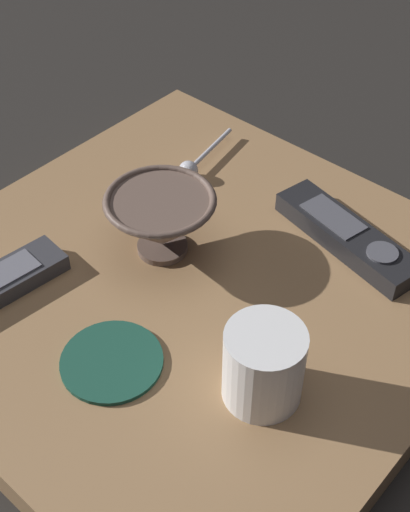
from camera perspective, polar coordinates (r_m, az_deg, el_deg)
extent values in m
plane|color=black|center=(0.82, -1.16, -4.01)|extent=(6.00, 6.00, 0.00)
cube|color=#936D47|center=(0.81, -1.18, -2.98)|extent=(0.58, 0.58, 0.04)
cylinder|color=brown|center=(0.83, -3.45, 0.76)|extent=(0.06, 0.06, 0.01)
cone|color=brown|center=(0.80, -3.56, 2.69)|extent=(0.13, 0.13, 0.07)
torus|color=brown|center=(0.78, -3.67, 4.52)|extent=(0.13, 0.13, 0.01)
cylinder|color=white|center=(0.66, 4.75, -8.78)|extent=(0.08, 0.08, 0.08)
cylinder|color=silver|center=(0.96, 0.51, 8.71)|extent=(0.10, 0.02, 0.01)
sphere|color=silver|center=(0.92, -1.35, 6.92)|extent=(0.03, 0.03, 0.03)
cube|color=black|center=(0.84, 11.35, 1.60)|extent=(0.09, 0.20, 0.02)
cylinder|color=#4C4C54|center=(0.81, 14.13, 0.27)|extent=(0.04, 0.04, 0.00)
cube|color=#4C4C54|center=(0.85, 10.32, 3.16)|extent=(0.05, 0.08, 0.00)
cube|color=slate|center=(0.80, -15.75, -1.24)|extent=(0.07, 0.04, 0.00)
cylinder|color=#194738|center=(0.72, -7.54, -8.42)|extent=(0.10, 0.10, 0.01)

